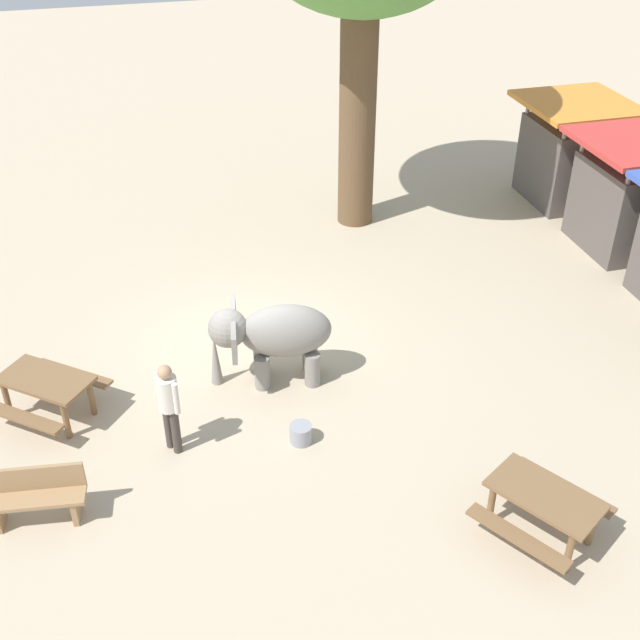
{
  "coord_description": "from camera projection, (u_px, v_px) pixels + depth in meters",
  "views": [
    {
      "loc": [
        11.91,
        -1.74,
        8.67
      ],
      "look_at": [
        0.47,
        1.27,
        0.8
      ],
      "focal_mm": 44.75,
      "sensor_mm": 36.0,
      "label": 1
    }
  ],
  "objects": [
    {
      "name": "wooden_bench",
      "position": [
        35.0,
        494.0,
        11.13
      ],
      "size": [
        0.57,
        1.44,
        0.88
      ],
      "rotation": [
        0.0,
        0.0,
        4.59
      ],
      "color": "#9E7A51",
      "rests_on": "ground_plane"
    },
    {
      "name": "ground_plane",
      "position": [
        247.0,
        352.0,
        14.76
      ],
      "size": [
        60.0,
        60.0,
        0.0
      ],
      "primitive_type": "plane",
      "color": "#BAA88C"
    },
    {
      "name": "picnic_table_near",
      "position": [
        47.0,
        388.0,
        12.94
      ],
      "size": [
        2.09,
        2.1,
        0.78
      ],
      "rotation": [
        0.0,
        0.0,
        4.03
      ],
      "color": "brown",
      "rests_on": "ground_plane"
    },
    {
      "name": "person_handler",
      "position": [
        169.0,
        402.0,
        12.08
      ],
      "size": [
        0.45,
        0.32,
        1.62
      ],
      "rotation": [
        0.0,
        0.0,
        2.13
      ],
      "color": "#3F3833",
      "rests_on": "ground_plane"
    },
    {
      "name": "elephant",
      "position": [
        273.0,
        334.0,
        13.57
      ],
      "size": [
        1.43,
        2.16,
        1.48
      ],
      "rotation": [
        0.0,
        0.0,
        4.56
      ],
      "color": "gray",
      "rests_on": "ground_plane"
    },
    {
      "name": "market_stall_red",
      "position": [
        629.0,
        200.0,
        17.59
      ],
      "size": [
        2.5,
        2.5,
        2.52
      ],
      "color": "#59514C",
      "rests_on": "ground_plane"
    },
    {
      "name": "picnic_table_far",
      "position": [
        543.0,
        504.0,
        10.83
      ],
      "size": [
        2.06,
        2.05,
        0.78
      ],
      "rotation": [
        0.0,
        0.0,
        3.7
      ],
      "color": "brown",
      "rests_on": "ground_plane"
    },
    {
      "name": "feed_bucket",
      "position": [
        301.0,
        434.0,
        12.65
      ],
      "size": [
        0.36,
        0.36,
        0.32
      ],
      "primitive_type": "cylinder",
      "color": "gray",
      "rests_on": "ground_plane"
    },
    {
      "name": "market_stall_orange",
      "position": [
        569.0,
        156.0,
        19.68
      ],
      "size": [
        2.5,
        2.5,
        2.52
      ],
      "color": "#59514C",
      "rests_on": "ground_plane"
    }
  ]
}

